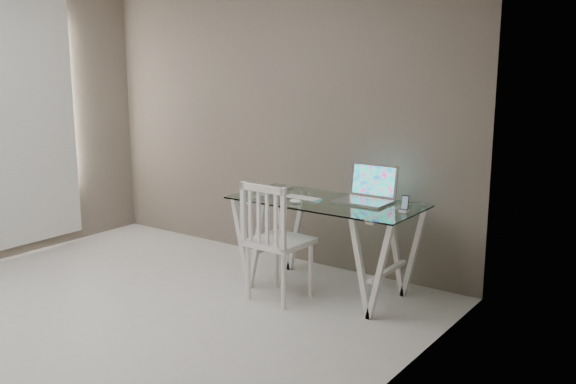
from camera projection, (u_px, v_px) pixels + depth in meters
name	position (u px, v px, depth m)	size (l,w,h in m)	color
room	(55.00, 78.00, 4.03)	(4.50, 4.52, 2.71)	beige
desk	(325.00, 246.00, 5.07)	(1.50, 0.70, 0.75)	silver
chair	(273.00, 236.00, 4.85)	(0.44, 0.44, 0.93)	white
laptop	(368.00, 193.00, 4.97)	(0.40, 0.32, 0.28)	#B4B4B9
keyboard	(302.00, 198.00, 5.07)	(0.31, 0.13, 0.01)	silver
mouse	(295.00, 201.00, 4.91)	(0.10, 0.06, 0.03)	white
phone_dock	(405.00, 207.00, 4.63)	(0.07, 0.07, 0.12)	white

